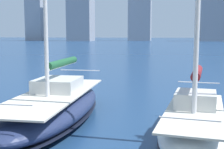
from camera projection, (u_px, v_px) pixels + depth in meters
city_skyline at (144, 6)px, 160.93m from camera, size 166.61×19.16×44.54m
sailboat_maroon at (194, 121)px, 10.74m from camera, size 2.94×6.95×12.28m
sailboat_forest at (54, 105)px, 13.12m from camera, size 3.35×9.40×12.13m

